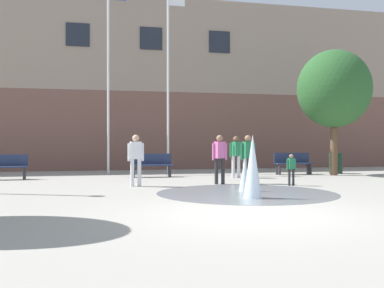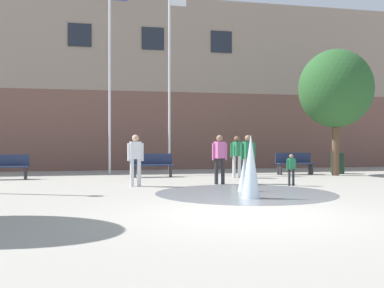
% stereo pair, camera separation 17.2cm
% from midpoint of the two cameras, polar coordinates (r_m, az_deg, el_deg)
% --- Properties ---
extents(ground_plane, '(100.00, 100.00, 0.00)m').
position_cam_midpoint_polar(ground_plane, '(8.58, 6.73, -8.87)').
color(ground_plane, '#9E998E').
extents(library_building, '(36.00, 6.05, 8.59)m').
position_cam_midpoint_polar(library_building, '(25.34, -6.32, 6.88)').
color(library_building, brown).
rests_on(library_building, ground).
extents(splash_fountain, '(4.80, 4.80, 1.55)m').
position_cam_midpoint_polar(splash_fountain, '(11.57, 6.84, -4.11)').
color(splash_fountain, gray).
rests_on(splash_fountain, ground).
extents(park_bench_left_of_flagpoles, '(1.60, 0.44, 0.91)m').
position_cam_midpoint_polar(park_bench_left_of_flagpoles, '(17.70, -22.99, -2.64)').
color(park_bench_left_of_flagpoles, '#28282D').
rests_on(park_bench_left_of_flagpoles, ground).
extents(park_bench_center, '(1.60, 0.44, 0.91)m').
position_cam_midpoint_polar(park_bench_center, '(17.62, -5.43, -2.63)').
color(park_bench_center, '#28282D').
rests_on(park_bench_center, ground).
extents(park_bench_near_trashcan, '(1.60, 0.44, 0.91)m').
position_cam_midpoint_polar(park_bench_near_trashcan, '(19.44, 12.46, -2.37)').
color(park_bench_near_trashcan, '#28282D').
rests_on(park_bench_near_trashcan, ground).
extents(adult_near_bench, '(0.50, 0.22, 1.59)m').
position_cam_midpoint_polar(adult_near_bench, '(13.90, -7.50, -1.52)').
color(adult_near_bench, silver).
rests_on(adult_near_bench, ground).
extents(child_running, '(0.31, 0.16, 0.99)m').
position_cam_midpoint_polar(child_running, '(14.35, 12.16, -2.89)').
color(child_running, '#28282D').
rests_on(child_running, ground).
extents(adult_watching, '(0.50, 0.37, 1.59)m').
position_cam_midpoint_polar(adult_watching, '(17.23, 5.32, -1.19)').
color(adult_watching, silver).
rests_on(adult_watching, ground).
extents(teen_by_trashcan, '(0.50, 0.33, 1.59)m').
position_cam_midpoint_polar(teen_by_trashcan, '(14.53, 3.19, -1.45)').
color(teen_by_trashcan, '#28282D').
rests_on(teen_by_trashcan, ground).
extents(adult_in_red, '(0.50, 0.31, 1.59)m').
position_cam_midpoint_polar(adult_in_red, '(14.75, 6.78, -1.42)').
color(adult_in_red, silver).
rests_on(adult_in_red, ground).
extents(flagpole_left, '(0.80, 0.10, 8.28)m').
position_cam_midpoint_polar(flagpole_left, '(19.65, -10.76, 9.09)').
color(flagpole_left, silver).
rests_on(flagpole_left, ground).
extents(flagpole_right, '(0.80, 0.10, 8.20)m').
position_cam_midpoint_polar(flagpole_right, '(19.90, -3.23, 8.87)').
color(flagpole_right, silver).
rests_on(flagpole_right, ground).
extents(trash_can, '(0.56, 0.56, 0.90)m').
position_cam_midpoint_polar(trash_can, '(20.43, 17.55, -2.33)').
color(trash_can, '#193323').
rests_on(trash_can, ground).
extents(street_tree_near_building, '(3.00, 3.00, 5.16)m').
position_cam_midpoint_polar(street_tree_near_building, '(19.43, 17.34, 6.68)').
color(street_tree_near_building, brown).
rests_on(street_tree_near_building, ground).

